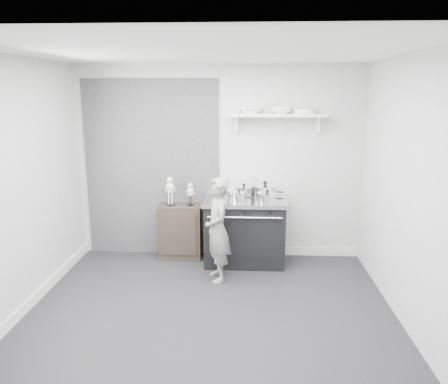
{
  "coord_description": "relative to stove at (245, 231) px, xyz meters",
  "views": [
    {
      "loc": [
        0.38,
        -4.25,
        2.35
      ],
      "look_at": [
        0.11,
        0.95,
        1.13
      ],
      "focal_mm": 35.0,
      "sensor_mm": 36.0,
      "label": 1
    }
  ],
  "objects": [
    {
      "name": "ground",
      "position": [
        -0.37,
        -1.48,
        -0.46
      ],
      "size": [
        4.0,
        4.0,
        0.0
      ],
      "primitive_type": "plane",
      "color": "black",
      "rests_on": "ground"
    },
    {
      "name": "room_shell",
      "position": [
        -0.46,
        -1.33,
        1.18
      ],
      "size": [
        4.02,
        3.62,
        2.71
      ],
      "color": "#A7A7A5",
      "rests_on": "ground"
    },
    {
      "name": "wall_shelf",
      "position": [
        0.43,
        0.2,
        1.55
      ],
      "size": [
        1.3,
        0.26,
        0.24
      ],
      "color": "silver",
      "rests_on": "room_shell"
    },
    {
      "name": "stove",
      "position": [
        0.0,
        0.0,
        0.0
      ],
      "size": [
        1.13,
        0.71,
        0.91
      ],
      "color": "black",
      "rests_on": "ground"
    },
    {
      "name": "side_cabinet",
      "position": [
        -0.91,
        0.13,
        -0.07
      ],
      "size": [
        0.59,
        0.35,
        0.77
      ],
      "primitive_type": "cube",
      "color": "black",
      "rests_on": "ground"
    },
    {
      "name": "child",
      "position": [
        -0.33,
        -0.59,
        0.2
      ],
      "size": [
        0.43,
        0.55,
        1.32
      ],
      "primitive_type": "imported",
      "rotation": [
        0.0,
        0.0,
        -1.3
      ],
      "color": "gray",
      "rests_on": "ground"
    },
    {
      "name": "pot_front_left",
      "position": [
        -0.3,
        -0.11,
        0.52
      ],
      "size": [
        0.3,
        0.21,
        0.18
      ],
      "color": "silver",
      "rests_on": "stove"
    },
    {
      "name": "pot_back_left",
      "position": [
        -0.02,
        0.11,
        0.53
      ],
      "size": [
        0.34,
        0.26,
        0.19
      ],
      "color": "silver",
      "rests_on": "stove"
    },
    {
      "name": "pot_back_right",
      "position": [
        0.27,
        0.08,
        0.54
      ],
      "size": [
        0.42,
        0.33,
        0.24
      ],
      "color": "silver",
      "rests_on": "stove"
    },
    {
      "name": "pot_front_right",
      "position": [
        0.29,
        -0.2,
        0.52
      ],
      "size": [
        0.34,
        0.25,
        0.18
      ],
      "color": "silver",
      "rests_on": "stove"
    },
    {
      "name": "pot_front_center",
      "position": [
        -0.08,
        -0.18,
        0.52
      ],
      "size": [
        0.28,
        0.2,
        0.17
      ],
      "color": "silver",
      "rests_on": "stove"
    },
    {
      "name": "skeleton_full",
      "position": [
        -1.04,
        0.13,
        0.55
      ],
      "size": [
        0.13,
        0.08,
        0.47
      ],
      "primitive_type": null,
      "color": "silver",
      "rests_on": "side_cabinet"
    },
    {
      "name": "skeleton_torso",
      "position": [
        -0.76,
        0.13,
        0.5
      ],
      "size": [
        0.1,
        0.07,
        0.36
      ],
      "primitive_type": null,
      "color": "silver",
      "rests_on": "side_cabinet"
    },
    {
      "name": "bowl_large",
      "position": [
        0.07,
        0.19,
        1.62
      ],
      "size": [
        0.31,
        0.31,
        0.08
      ],
      "primitive_type": "imported",
      "color": "white",
      "rests_on": "wall_shelf"
    },
    {
      "name": "bowl_small",
      "position": [
        0.47,
        0.19,
        1.62
      ],
      "size": [
        0.27,
        0.27,
        0.08
      ],
      "primitive_type": "imported",
      "color": "white",
      "rests_on": "wall_shelf"
    },
    {
      "name": "plate_stack",
      "position": [
        0.77,
        0.19,
        1.61
      ],
      "size": [
        0.28,
        0.28,
        0.06
      ],
      "primitive_type": "cylinder",
      "color": "silver",
      "rests_on": "wall_shelf"
    }
  ]
}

